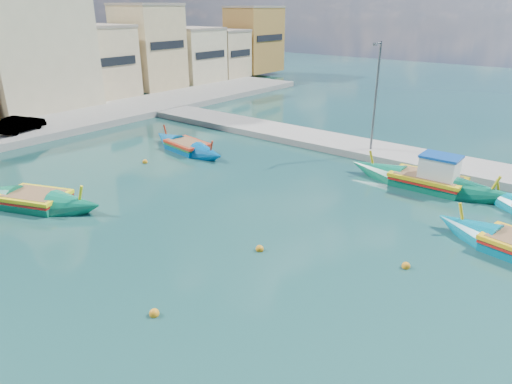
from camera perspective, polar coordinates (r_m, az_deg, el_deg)
ground at (r=17.95m, az=7.26°, el=-12.52°), size 160.00×160.00×0.00m
east_quay at (r=33.21m, az=23.83°, el=2.89°), size 4.00×70.00×0.50m
church_block at (r=52.60m, az=-27.25°, el=18.01°), size 10.00×10.00×19.10m
quay_street_lamp at (r=33.60m, az=14.70°, el=11.51°), size 1.18×0.16×8.00m
luzzu_turquoise_cabin at (r=29.30m, az=20.71°, el=1.23°), size 2.36×10.28×3.30m
luzzu_cyan_mid at (r=35.02m, az=-8.57°, el=5.53°), size 3.37×8.76×2.53m
luzzu_green at (r=27.67m, az=-25.87°, el=-1.06°), size 5.18×8.69×2.68m
mooring_buoys at (r=22.48m, az=-2.57°, el=-4.49°), size 22.08×19.94×0.36m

